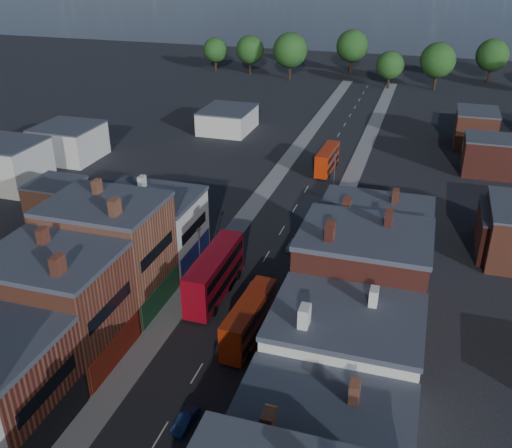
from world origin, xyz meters
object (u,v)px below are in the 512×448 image
Objects in this scene: bus_0 at (215,273)px; ped_3 at (267,397)px; car_2 at (227,279)px; bus_1 at (249,319)px; car_3 at (294,244)px; car_1 at (185,420)px; bus_2 at (327,159)px.

bus_0 is 19.07m from ped_3.
bus_0 is 2.63× the size of car_2.
bus_1 is 2.75× the size of car_3.
bus_0 is 15.49m from car_3.
ped_3 is (6.08, 4.33, 0.50)m from car_1.
bus_1 reaches higher than bus_2.
car_1 is 0.90× the size of car_3.
ped_3 is at bearing -60.22° from car_2.
ped_3 is at bearing -77.42° from car_3.
bus_2 reaches higher than ped_3.
car_3 is (1.34, 33.87, -0.01)m from car_1.
ped_3 reaches higher than car_3.
car_2 is at bearing 11.49° from ped_3.
car_2 is at bearing 80.58° from bus_0.
car_1 is (4.83, -19.86, -2.37)m from bus_0.
bus_0 is at bearing -99.67° from car_2.
bus_2 is 63.87m from car_1.
bus_2 is 2.11× the size of car_2.
car_3 is 29.92m from ped_3.
ped_3 is (10.91, -15.53, -1.87)m from bus_0.
bus_1 is at bearing -57.72° from car_2.
bus_2 is at bearing 95.98° from car_3.
bus_1 is 13.42m from car_1.
bus_2 is 30.06m from car_3.
car_1 is 0.72× the size of car_2.
car_1 is (-1.55, -13.20, -1.86)m from bus_1.
car_1 reaches higher than car_3.
ped_3 reaches higher than car_1.
bus_0 reaches higher than bus_2.
car_1 is 22.98m from car_2.
ped_3 is at bearing -82.01° from bus_2.
car_2 reaches higher than car_3.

